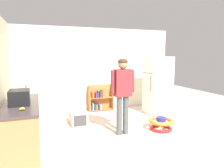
# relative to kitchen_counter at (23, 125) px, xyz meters

# --- Properties ---
(ground_plane) EXTENTS (12.00, 12.00, 0.00)m
(ground_plane) POSITION_rel_kitchen_counter_xyz_m (2.20, -0.00, -0.45)
(ground_plane) COLOR beige
(ground_plane) RESTS_ON ground
(back_wall) EXTENTS (5.20, 0.06, 2.70)m
(back_wall) POSITION_rel_kitchen_counter_xyz_m (2.20, 2.33, 0.90)
(back_wall) COLOR beige
(back_wall) RESTS_ON ground
(left_side_wall) EXTENTS (0.06, 2.99, 2.70)m
(left_side_wall) POSITION_rel_kitchen_counter_xyz_m (-0.43, 0.80, 0.90)
(left_side_wall) COLOR beige
(left_side_wall) RESTS_ON ground
(kitchen_counter) EXTENTS (0.65, 1.99, 0.90)m
(kitchen_counter) POSITION_rel_kitchen_counter_xyz_m (0.00, 0.00, 0.00)
(kitchen_counter) COLOR #B0814C
(kitchen_counter) RESTS_ON ground
(refrigerator) EXTENTS (0.73, 0.68, 1.78)m
(refrigerator) POSITION_rel_kitchen_counter_xyz_m (3.83, 1.19, 0.44)
(refrigerator) COLOR white
(refrigerator) RESTS_ON ground
(bookshelf) EXTENTS (0.80, 0.28, 0.85)m
(bookshelf) POSITION_rel_kitchen_counter_xyz_m (2.20, 2.14, -0.08)
(bookshelf) COLOR #B9723F
(bookshelf) RESTS_ON ground
(standing_person) EXTENTS (0.57, 0.23, 1.75)m
(standing_person) POSITION_rel_kitchen_counter_xyz_m (2.12, -0.06, 0.62)
(standing_person) COLOR #525558
(standing_person) RESTS_ON ground
(baby_walker) EXTENTS (0.60, 0.60, 0.32)m
(baby_walker) POSITION_rel_kitchen_counter_xyz_m (3.12, -0.12, -0.29)
(baby_walker) COLOR red
(baby_walker) RESTS_ON ground
(pet_carrier) EXTENTS (0.42, 0.55, 0.36)m
(pet_carrier) POSITION_rel_kitchen_counter_xyz_m (1.28, 0.97, -0.27)
(pet_carrier) COLOR beige
(pet_carrier) RESTS_ON ground
(microwave) EXTENTS (0.37, 0.48, 0.28)m
(microwave) POSITION_rel_kitchen_counter_xyz_m (-0.02, -0.12, 0.59)
(microwave) COLOR black
(microwave) RESTS_ON kitchen_counter
(banana_bunch) EXTENTS (0.12, 0.16, 0.04)m
(banana_bunch) POSITION_rel_kitchen_counter_xyz_m (0.05, -0.57, 0.48)
(banana_bunch) COLOR gold
(banana_bunch) RESTS_ON kitchen_counter
(amber_bottle) EXTENTS (0.07, 0.07, 0.25)m
(amber_bottle) POSITION_rel_kitchen_counter_xyz_m (0.06, 0.72, 0.55)
(amber_bottle) COLOR #9E661E
(amber_bottle) RESTS_ON kitchen_counter
(blue_cup) EXTENTS (0.08, 0.08, 0.09)m
(blue_cup) POSITION_rel_kitchen_counter_xyz_m (-0.22, 0.22, 0.50)
(blue_cup) COLOR blue
(blue_cup) RESTS_ON kitchen_counter
(green_cup) EXTENTS (0.08, 0.08, 0.09)m
(green_cup) POSITION_rel_kitchen_counter_xyz_m (-0.02, 0.32, 0.50)
(green_cup) COLOR green
(green_cup) RESTS_ON kitchen_counter
(teal_cup) EXTENTS (0.08, 0.08, 0.09)m
(teal_cup) POSITION_rel_kitchen_counter_xyz_m (-0.08, 0.82, 0.50)
(teal_cup) COLOR teal
(teal_cup) RESTS_ON kitchen_counter
(red_cup) EXTENTS (0.08, 0.08, 0.09)m
(red_cup) POSITION_rel_kitchen_counter_xyz_m (0.11, 0.32, 0.50)
(red_cup) COLOR red
(red_cup) RESTS_ON kitchen_counter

